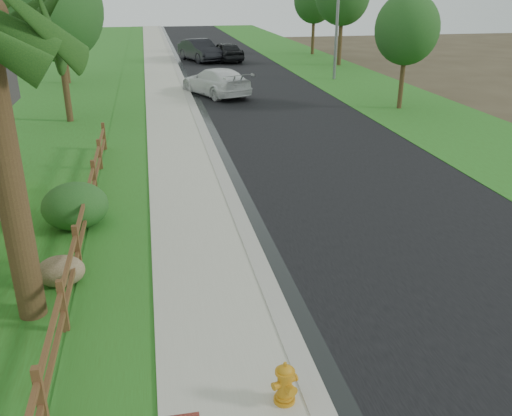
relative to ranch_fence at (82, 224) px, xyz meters
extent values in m
plane|color=#3B3220|center=(3.60, -6.40, -0.62)|extent=(120.00, 120.00, 0.00)
cube|color=black|center=(8.20, 28.60, -0.61)|extent=(8.00, 90.00, 0.02)
cube|color=gray|center=(4.00, 28.60, -0.56)|extent=(0.40, 90.00, 0.12)
cube|color=black|center=(4.35, 28.60, -0.60)|extent=(0.50, 90.00, 0.00)
cube|color=#ABA995|center=(2.70, 28.60, -0.57)|extent=(2.20, 90.00, 0.10)
cube|color=#2B5B1A|center=(0.80, 28.60, -0.59)|extent=(1.60, 90.00, 0.06)
cube|color=#2B5B1A|center=(-4.40, 28.60, -0.60)|extent=(9.00, 90.00, 0.04)
cube|color=#2B5B1A|center=(15.10, 28.60, -0.60)|extent=(6.00, 90.00, 0.04)
cube|color=#4B3419|center=(0.00, -6.00, -0.07)|extent=(0.12, 0.12, 1.10)
cube|color=#4B3419|center=(0.00, -3.60, -0.07)|extent=(0.12, 0.12, 1.10)
cube|color=#4B3419|center=(0.00, -1.20, -0.07)|extent=(0.12, 0.12, 1.10)
cube|color=#4B3419|center=(0.00, 1.20, -0.07)|extent=(0.12, 0.12, 1.10)
cube|color=#4B3419|center=(0.00, 3.60, -0.07)|extent=(0.12, 0.12, 1.10)
cube|color=#4B3419|center=(0.00, 6.00, -0.07)|extent=(0.12, 0.12, 1.10)
cube|color=#4B3419|center=(0.00, 8.40, -0.07)|extent=(0.12, 0.12, 1.10)
cube|color=#4B3419|center=(0.00, -4.80, -0.17)|extent=(0.08, 2.35, 0.10)
cube|color=#4B3419|center=(0.00, -4.80, 0.23)|extent=(0.08, 2.35, 0.10)
cube|color=#4B3419|center=(0.00, -2.40, -0.17)|extent=(0.08, 2.35, 0.10)
cube|color=#4B3419|center=(0.00, -2.40, 0.23)|extent=(0.08, 2.35, 0.10)
cube|color=#4B3419|center=(0.00, 0.00, -0.17)|extent=(0.08, 2.35, 0.10)
cube|color=#4B3419|center=(0.00, 0.00, 0.23)|extent=(0.08, 2.35, 0.10)
cube|color=#4B3419|center=(0.00, 2.40, -0.17)|extent=(0.08, 2.35, 0.10)
cube|color=#4B3419|center=(0.00, 2.40, 0.23)|extent=(0.08, 2.35, 0.10)
cube|color=#4B3419|center=(0.00, 4.80, -0.17)|extent=(0.08, 2.35, 0.10)
cube|color=#4B3419|center=(0.00, 4.80, 0.23)|extent=(0.08, 2.35, 0.10)
cube|color=#4B3419|center=(0.00, 7.20, -0.17)|extent=(0.08, 2.35, 0.10)
cube|color=#4B3419|center=(0.00, 7.20, 0.23)|extent=(0.08, 2.35, 0.10)
cylinder|color=#3A2617|center=(-0.70, -2.90, 2.13)|extent=(0.52, 0.52, 5.50)
cylinder|color=#C39217|center=(3.50, -6.22, -0.49)|extent=(0.33, 0.33, 0.06)
cylinder|color=#C39217|center=(3.50, -6.22, -0.23)|extent=(0.22, 0.22, 0.51)
cylinder|color=#C39217|center=(3.50, -6.22, -0.42)|extent=(0.27, 0.27, 0.05)
cylinder|color=#C39217|center=(3.50, -6.22, 0.03)|extent=(0.30, 0.30, 0.05)
ellipsoid|color=#C39217|center=(3.50, -6.22, 0.05)|extent=(0.24, 0.24, 0.18)
cylinder|color=#C39217|center=(3.50, -6.22, 0.16)|extent=(0.05, 0.05, 0.07)
cylinder|color=#C39217|center=(3.55, -6.35, -0.20)|extent=(0.18, 0.16, 0.15)
cylinder|color=#C39217|center=(3.35, -6.27, -0.16)|extent=(0.16, 0.15, 0.12)
cylinder|color=#C39217|center=(3.65, -6.16, -0.16)|extent=(0.16, 0.15, 0.12)
imported|color=white|center=(5.60, 18.67, 0.17)|extent=(4.05, 5.69, 1.53)
imported|color=black|center=(8.22, 33.08, 0.19)|extent=(2.78, 4.91, 1.58)
imported|color=black|center=(6.16, 33.61, 0.27)|extent=(3.47, 5.56, 1.73)
cylinder|color=gray|center=(14.05, 22.63, 4.16)|extent=(0.19, 0.19, 9.55)
ellipsoid|color=brown|center=(-0.30, -1.80, -0.28)|extent=(1.21, 1.05, 0.67)
ellipsoid|color=#1D4D1B|center=(-0.30, 1.26, -0.02)|extent=(2.24, 2.24, 1.20)
cylinder|color=#3A2617|center=(-1.89, 13.58, 1.55)|extent=(0.30, 0.30, 4.34)
ellipsoid|color=#1D4D1B|center=(-1.89, 13.58, 4.34)|extent=(4.06, 4.06, 4.46)
cylinder|color=#3A2617|center=(14.39, 13.27, 1.10)|extent=(0.24, 0.24, 3.43)
ellipsoid|color=#1D4D1B|center=(14.39, 13.27, 3.30)|extent=(3.14, 3.14, 3.45)
cylinder|color=#3A2617|center=(-3.25, 24.46, 1.69)|extent=(0.32, 0.32, 4.61)
cylinder|color=#3A2617|center=(16.60, 29.01, 1.67)|extent=(0.31, 0.31, 4.57)
cylinder|color=#3A2617|center=(16.60, 36.24, 1.40)|extent=(0.28, 0.28, 4.03)
ellipsoid|color=#1D4D1B|center=(16.60, 36.24, 3.99)|extent=(3.56, 3.56, 3.91)
camera|label=1|loc=(1.83, -12.50, 5.37)|focal=38.00mm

